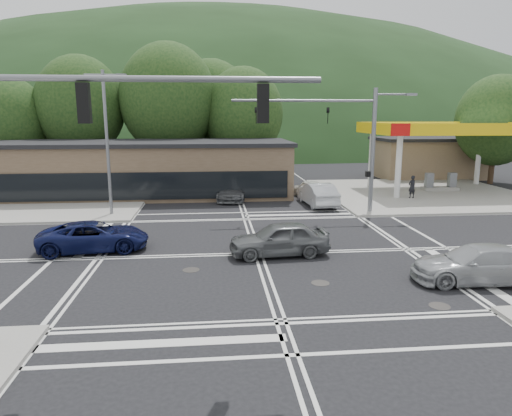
{
  "coord_description": "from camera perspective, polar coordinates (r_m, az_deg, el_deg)",
  "views": [
    {
      "loc": [
        -2.04,
        -20.22,
        6.3
      ],
      "look_at": [
        0.27,
        3.78,
        1.4
      ],
      "focal_mm": 32.0,
      "sensor_mm": 36.0,
      "label": 1
    }
  ],
  "objects": [
    {
      "name": "gas_station_canopy",
      "position": [
        40.92,
        22.49,
        8.86
      ],
      "size": [
        12.32,
        8.34,
        5.75
      ],
      "color": "silver",
      "rests_on": "ground"
    },
    {
      "name": "car_queue_b",
      "position": [
        35.48,
        6.84,
        2.37
      ],
      "size": [
        2.26,
        4.46,
        1.46
      ],
      "primitive_type": "imported",
      "rotation": [
        0.0,
        0.0,
        3.27
      ],
      "color": "white",
      "rests_on": "ground"
    },
    {
      "name": "tree_n_e",
      "position": [
        48.23,
        -5.59,
        12.43
      ],
      "size": [
        8.4,
        8.4,
        11.98
      ],
      "color": "#382619",
      "rests_on": "ground"
    },
    {
      "name": "car_queue_a",
      "position": [
        32.74,
        7.71,
        1.74
      ],
      "size": [
        2.08,
        5.06,
        1.63
      ],
      "primitive_type": "imported",
      "rotation": [
        0.0,
        0.0,
        3.21
      ],
      "color": "#B8BBC0",
      "rests_on": "ground"
    },
    {
      "name": "car_grey_center",
      "position": [
        20.88,
        2.9,
        -3.87
      ],
      "size": [
        4.68,
        2.19,
        1.55
      ],
      "primitive_type": "imported",
      "rotation": [
        0.0,
        0.0,
        -1.49
      ],
      "color": "#5B5E60",
      "rests_on": "ground"
    },
    {
      "name": "tree_n_a",
      "position": [
        45.82,
        -21.1,
        11.79
      ],
      "size": [
        8.0,
        8.0,
        11.75
      ],
      "color": "#382619",
      "rests_on": "ground"
    },
    {
      "name": "ground",
      "position": [
        21.27,
        0.25,
        -5.74
      ],
      "size": [
        120.0,
        120.0,
        0.0
      ],
      "primitive_type": "plane",
      "color": "black",
      "rests_on": "ground"
    },
    {
      "name": "tree_n_c",
      "position": [
        44.32,
        -1.6,
        11.73
      ],
      "size": [
        7.6,
        7.6,
        10.87
      ],
      "color": "#382619",
      "rests_on": "ground"
    },
    {
      "name": "tree_n_b",
      "position": [
        44.42,
        -10.91,
        13.21
      ],
      "size": [
        9.0,
        9.0,
        12.98
      ],
      "color": "#382619",
      "rests_on": "ground"
    },
    {
      "name": "car_northbound",
      "position": [
        34.71,
        -2.89,
        2.22
      ],
      "size": [
        2.8,
        5.21,
        1.44
      ],
      "primitive_type": "imported",
      "rotation": [
        0.0,
        0.0,
        -0.17
      ],
      "color": "#525557",
      "rests_on": "ground"
    },
    {
      "name": "commercial_row",
      "position": [
        37.94,
        -14.55,
        4.61
      ],
      "size": [
        24.0,
        8.0,
        4.0
      ],
      "primitive_type": "cube",
      "color": "brown",
      "rests_on": "ground"
    },
    {
      "name": "car_blue_west",
      "position": [
        22.9,
        -19.59,
        -3.36
      ],
      "size": [
        5.27,
        2.93,
        1.39
      ],
      "primitive_type": "imported",
      "rotation": [
        0.0,
        0.0,
        1.7
      ],
      "color": "#0E133F",
      "rests_on": "ground"
    },
    {
      "name": "signal_mast_sw",
      "position": [
        12.84,
        -25.39,
        5.11
      ],
      "size": [
        9.14,
        0.28,
        8.0
      ],
      "color": "slate",
      "rests_on": "ground"
    },
    {
      "name": "tree_ne",
      "position": [
        47.91,
        27.84,
        9.63
      ],
      "size": [
        7.2,
        7.2,
        9.99
      ],
      "color": "#382619",
      "rests_on": "ground"
    },
    {
      "name": "signal_mast_ne",
      "position": [
        29.83,
        12.18,
        8.88
      ],
      "size": [
        11.65,
        0.3,
        8.0
      ],
      "color": "slate",
      "rests_on": "ground"
    },
    {
      "name": "car_silver_east",
      "position": [
        19.52,
        25.92,
        -6.32
      ],
      "size": [
        5.1,
        2.46,
        1.43
      ],
      "primitive_type": "imported",
      "rotation": [
        0.0,
        0.0,
        -1.66
      ],
      "color": "#9C9EA2",
      "rests_on": "ground"
    },
    {
      "name": "sidewalk_nw",
      "position": [
        38.04,
        -25.34,
        0.95
      ],
      "size": [
        16.0,
        16.0,
        0.15
      ],
      "primitive_type": "cube",
      "color": "gray",
      "rests_on": "ground"
    },
    {
      "name": "hill_north",
      "position": [
        110.42,
        -4.48,
        8.18
      ],
      "size": [
        252.0,
        126.0,
        140.0
      ],
      "primitive_type": "ellipsoid",
      "color": "#1C3517",
      "rests_on": "ground"
    },
    {
      "name": "tree_n_d",
      "position": [
        46.8,
        -28.5,
        9.56
      ],
      "size": [
        6.8,
        6.8,
        9.76
      ],
      "color": "#382619",
      "rests_on": "ground"
    },
    {
      "name": "streetlight_nw",
      "position": [
        29.94,
        -18.05,
        8.54
      ],
      "size": [
        2.5,
        0.25,
        9.0
      ],
      "color": "slate",
      "rests_on": "ground"
    },
    {
      "name": "sidewalk_ne",
      "position": [
        39.62,
        20.06,
        1.74
      ],
      "size": [
        16.0,
        16.0,
        0.15
      ],
      "primitive_type": "cube",
      "color": "gray",
      "rests_on": "ground"
    },
    {
      "name": "convenience_store",
      "position": [
        50.5,
        20.51,
        5.76
      ],
      "size": [
        10.0,
        6.0,
        3.8
      ],
      "primitive_type": "cube",
      "color": "#846B4F",
      "rests_on": "ground"
    },
    {
      "name": "pedestrian",
      "position": [
        36.5,
        18.92,
        2.53
      ],
      "size": [
        0.72,
        0.58,
        1.71
      ],
      "primitive_type": "imported",
      "rotation": [
        0.0,
        0.0,
        3.46
      ],
      "color": "black",
      "rests_on": "sidewalk_ne"
    }
  ]
}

